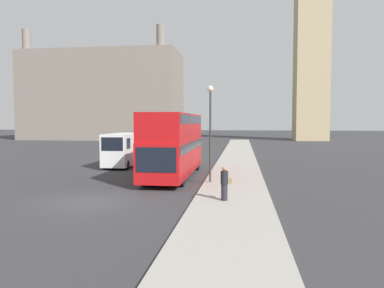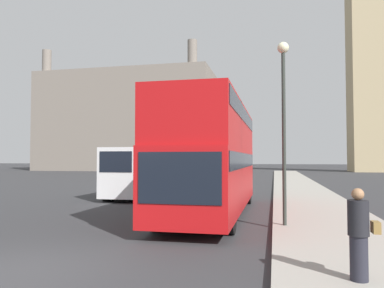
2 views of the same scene
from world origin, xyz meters
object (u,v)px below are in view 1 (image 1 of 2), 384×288
pedestrian (225,184)px  parked_sedan (167,146)px  red_double_decker_bus (174,142)px  street_lamp (210,119)px  white_van (123,149)px

pedestrian → parked_sedan: pedestrian is taller
red_double_decker_bus → street_lamp: street_lamp is taller
red_double_decker_bus → parked_sedan: red_double_decker_bus is taller
red_double_decker_bus → pedestrian: (3.82, -7.97, -1.48)m
pedestrian → red_double_decker_bus: bearing=115.6°
white_van → pedestrian: (9.11, -12.97, -0.56)m
red_double_decker_bus → pedestrian: 8.96m
street_lamp → parked_sedan: street_lamp is taller
street_lamp → parked_sedan: 25.09m
white_van → red_double_decker_bus: bearing=-43.4°
red_double_decker_bus → white_van: bearing=136.6°
red_double_decker_bus → white_van: 7.34m
pedestrian → parked_sedan: bearing=106.5°
pedestrian → parked_sedan: size_ratio=0.33×
white_van → parked_sedan: white_van is taller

